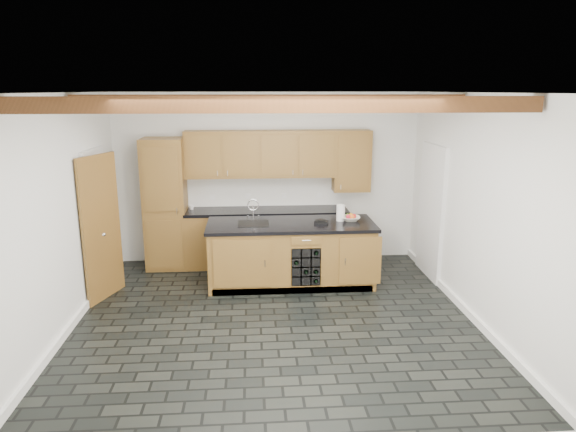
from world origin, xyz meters
name	(u,v)px	position (x,y,z in m)	size (l,w,h in m)	color
ground	(275,321)	(0.00, 0.00, 0.00)	(5.00, 5.00, 0.00)	black
room_shell	(266,194)	(-0.09, 0.53, 1.53)	(5.01, 5.00, 5.00)	white
back_cabinetry	(245,206)	(-0.38, 2.24, 0.98)	(3.65, 0.62, 2.20)	brown
island	(291,254)	(0.31, 1.28, 0.46)	(2.48, 0.96, 0.93)	brown
faucet	(253,221)	(-0.25, 1.33, 0.96)	(0.45, 0.40, 0.34)	black
kitchen_scale	(321,222)	(0.74, 1.25, 0.96)	(0.22, 0.17, 0.06)	black
fruit_bowl	(351,219)	(1.20, 1.36, 0.96)	(0.28, 0.28, 0.07)	silver
fruit_cluster	(351,216)	(1.20, 1.36, 1.00)	(0.16, 0.17, 0.07)	red
paper_towel	(341,213)	(1.05, 1.39, 1.05)	(0.12, 0.12, 0.24)	white
mug	(191,207)	(-1.25, 2.28, 0.97)	(0.09, 0.09, 0.08)	white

